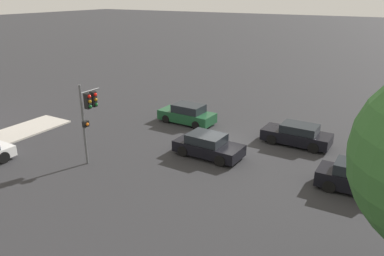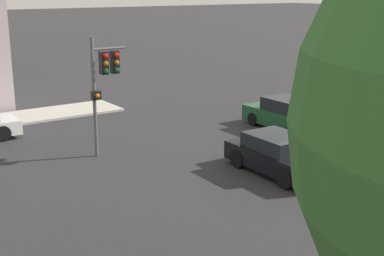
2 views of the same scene
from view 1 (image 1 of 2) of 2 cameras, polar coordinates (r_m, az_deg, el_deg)
The scene contains 6 objects.
ground_plane at distance 25.51m, azimuth 4.29°, elevation -2.23°, with size 300.00×300.00×0.00m, color #28282B.
traffic_signal at distance 22.39m, azimuth -15.49°, elevation 2.83°, with size 0.56×1.59×4.80m.
crossing_car_0 at distance 25.86m, azimuth 15.71°, elevation -1.00°, with size 4.47×1.97×1.43m.
crossing_car_1 at distance 23.20m, azimuth 2.46°, elevation -2.72°, with size 4.30×2.13×1.41m.
crossing_car_2 at distance 29.00m, azimuth -0.73°, elevation 2.11°, with size 4.45×2.01×1.51m.
crossing_car_3 at distance 20.92m, azimuth 24.06°, elevation -7.11°, with size 4.12×1.84×1.53m.
Camera 1 is at (-10.38, 21.20, 9.67)m, focal length 35.00 mm.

